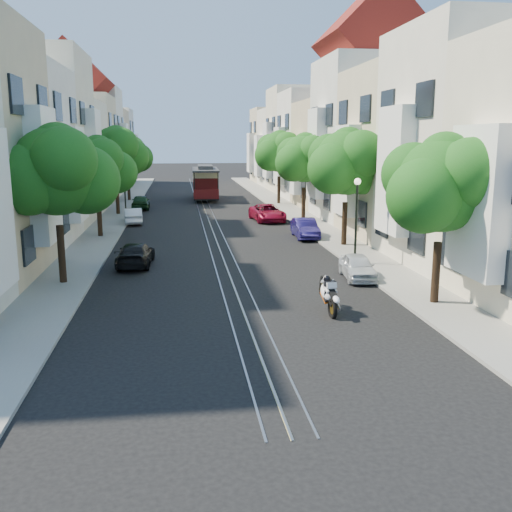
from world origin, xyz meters
name	(u,v)px	position (x,y,z in m)	size (l,w,h in m)	color
ground	(205,209)	(0.00, 28.00, 0.00)	(200.00, 200.00, 0.00)	black
sidewalk_east	(285,207)	(7.25, 28.00, 0.06)	(2.50, 80.00, 0.12)	gray
sidewalk_west	(121,210)	(-7.25, 28.00, 0.06)	(2.50, 80.00, 0.12)	gray
rail_left	(198,209)	(-0.55, 28.00, 0.01)	(0.06, 80.00, 0.02)	gray
rail_slot	(205,209)	(0.00, 28.00, 0.01)	(0.06, 80.00, 0.02)	gray
rail_right	(211,209)	(0.55, 28.00, 0.01)	(0.06, 80.00, 0.02)	gray
lane_line	(205,209)	(0.00, 28.00, 0.00)	(0.08, 80.00, 0.01)	tan
townhouses_east	(336,150)	(11.87, 27.91, 5.18)	(7.75, 72.00, 12.00)	beige
townhouses_west	(62,152)	(-11.87, 27.91, 5.08)	(7.75, 72.00, 11.76)	silver
tree_e_a	(443,188)	(7.26, -3.02, 4.40)	(4.72, 3.87, 6.27)	black
tree_e_b	(347,164)	(7.26, 8.98, 4.73)	(4.93, 4.08, 6.68)	black
tree_e_c	(305,160)	(7.26, 19.98, 4.60)	(4.84, 3.99, 6.52)	black
tree_e_d	(280,153)	(7.26, 30.98, 4.87)	(5.01, 4.16, 6.85)	black
tree_w_a	(57,173)	(-7.14, 1.98, 4.73)	(4.93, 4.08, 6.68)	black
tree_w_b	(98,167)	(-7.14, 13.98, 4.40)	(4.72, 3.87, 6.27)	black
tree_w_c	(116,152)	(-7.14, 24.98, 5.07)	(5.13, 4.28, 7.09)	black
tree_w_d	(128,155)	(-7.14, 35.98, 4.60)	(4.84, 3.99, 6.52)	black
lamp_east	(357,208)	(6.30, 4.00, 2.85)	(0.32, 0.32, 4.16)	black
lamp_west	(125,183)	(-6.30, 22.00, 2.85)	(0.32, 0.32, 4.16)	black
sportbike_rider	(328,293)	(2.98, -3.45, 0.75)	(0.50, 2.07, 1.42)	black
cable_car	(205,181)	(0.50, 36.50, 1.89)	(2.80, 8.36, 3.19)	black
parked_car_e_near	(358,267)	(5.60, 1.37, 0.55)	(1.30, 3.22, 1.10)	silver
parked_car_e_mid	(305,228)	(5.60, 12.16, 0.61)	(1.30, 3.71, 1.22)	#120E46
parked_car_e_far	(267,213)	(4.40, 19.93, 0.64)	(2.11, 4.58, 1.27)	maroon
parked_car_w_near	(135,254)	(-4.40, 5.37, 0.57)	(1.61, 3.95, 1.15)	black
parked_car_w_mid	(133,216)	(-5.60, 19.90, 0.58)	(1.23, 3.51, 1.16)	silver
parked_car_w_far	(141,202)	(-5.60, 28.67, 0.65)	(1.53, 3.80, 1.29)	black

